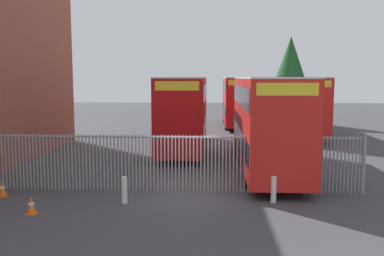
# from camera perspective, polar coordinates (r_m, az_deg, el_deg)

# --- Properties ---
(ground_plane) EXTENTS (100.00, 100.00, 0.00)m
(ground_plane) POSITION_cam_1_polar(r_m,az_deg,el_deg) (24.46, 0.46, -3.54)
(ground_plane) COLOR #3D3D42
(palisade_fence) EXTENTS (15.15, 0.14, 2.35)m
(palisade_fence) POSITION_cam_1_polar(r_m,az_deg,el_deg) (16.46, -3.45, -4.48)
(palisade_fence) COLOR gray
(palisade_fence) RESTS_ON ground
(double_decker_bus_near_gate) EXTENTS (2.54, 10.81, 4.42)m
(double_decker_bus_near_gate) POSITION_cam_1_polar(r_m,az_deg,el_deg) (20.34, 10.02, 1.14)
(double_decker_bus_near_gate) COLOR red
(double_decker_bus_near_gate) RESTS_ON ground
(double_decker_bus_behind_fence_left) EXTENTS (2.54, 10.81, 4.42)m
(double_decker_bus_behind_fence_left) POSITION_cam_1_polar(r_m,az_deg,el_deg) (25.80, -1.02, 2.43)
(double_decker_bus_behind_fence_left) COLOR #B70C0C
(double_decker_bus_behind_fence_left) RESTS_ON ground
(double_decker_bus_behind_fence_right) EXTENTS (2.54, 10.81, 4.42)m
(double_decker_bus_behind_fence_right) POSITION_cam_1_polar(r_m,az_deg,el_deg) (33.51, 13.98, 3.24)
(double_decker_bus_behind_fence_right) COLOR red
(double_decker_bus_behind_fence_right) RESTS_ON ground
(double_decker_bus_far_back) EXTENTS (2.54, 10.81, 4.42)m
(double_decker_bus_far_back) POSITION_cam_1_polar(r_m,az_deg,el_deg) (38.96, 6.18, 3.88)
(double_decker_bus_far_back) COLOR red
(double_decker_bus_far_back) RESTS_ON ground
(bollard_near_left) EXTENTS (0.20, 0.20, 0.95)m
(bollard_near_left) POSITION_cam_1_polar(r_m,az_deg,el_deg) (15.17, -9.10, -8.27)
(bollard_near_left) COLOR silver
(bollard_near_left) RESTS_ON ground
(bollard_center_front) EXTENTS (0.20, 0.20, 0.95)m
(bollard_center_front) POSITION_cam_1_polar(r_m,az_deg,el_deg) (15.38, 10.93, -8.09)
(bollard_center_front) COLOR silver
(bollard_center_front) RESTS_ON ground
(traffic_cone_by_gate) EXTENTS (0.34, 0.34, 0.59)m
(traffic_cone_by_gate) POSITION_cam_1_polar(r_m,az_deg,el_deg) (17.35, -24.18, -7.50)
(traffic_cone_by_gate) COLOR orange
(traffic_cone_by_gate) RESTS_ON ground
(traffic_cone_mid_forecourt) EXTENTS (0.34, 0.34, 0.59)m
(traffic_cone_mid_forecourt) POSITION_cam_1_polar(r_m,az_deg,el_deg) (14.83, -20.83, -9.74)
(traffic_cone_mid_forecourt) COLOR orange
(traffic_cone_mid_forecourt) RESTS_ON ground
(tree_tall_back) EXTENTS (4.12, 4.12, 8.19)m
(tree_tall_back) POSITION_cam_1_polar(r_m,az_deg,el_deg) (40.90, 13.11, 7.82)
(tree_tall_back) COLOR #4C3823
(tree_tall_back) RESTS_ON ground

